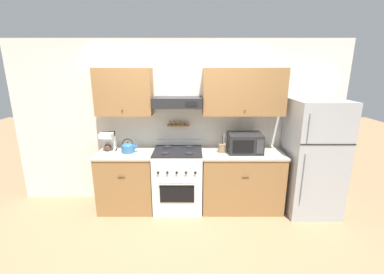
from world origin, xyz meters
The scene contains 10 objects.
ground_plane centered at (0.00, 0.00, 0.00)m, with size 16.00×16.00×0.00m, color #937551.
wall_back centered at (0.07, 0.62, 1.43)m, with size 5.20×0.46×2.55m.
counter_left centered at (-0.78, 0.33, 0.45)m, with size 0.84×0.65×0.91m.
counter_right centered at (0.97, 0.33, 0.45)m, with size 1.22×0.65×0.91m.
stove_range centered at (0.00, 0.31, 0.47)m, with size 0.72×0.68×1.02m.
refrigerator centered at (2.00, 0.26, 0.85)m, with size 0.74×0.77×1.70m.
tea_kettle centered at (-0.74, 0.32, 0.98)m, with size 0.25×0.19×0.21m.
coffee_maker centered at (-1.04, 0.35, 1.06)m, with size 0.18×0.24×0.30m.
microwave centered at (1.00, 0.34, 1.05)m, with size 0.49×0.39×0.28m.
utensil_crock centered at (0.66, 0.32, 0.98)m, with size 0.11×0.11×0.29m.
Camera 1 is at (0.21, -3.33, 2.12)m, focal length 24.00 mm.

